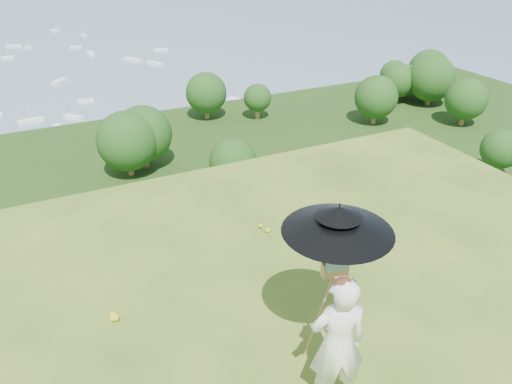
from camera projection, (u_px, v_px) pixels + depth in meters
forest_slope at (101, 335)px, 46.56m from camera, size 140.00×56.00×22.00m
shoreline_tier at (61, 207)px, 81.55m from camera, size 170.00×28.00×8.00m
bay_water at (10, 29)px, 211.29m from camera, size 700.00×700.00×0.00m
slope_trees at (76, 205)px, 39.94m from camera, size 110.00×50.00×6.00m
harbor_town at (53, 172)px, 78.48m from camera, size 110.00×22.00×5.00m
painter at (338, 343)px, 5.31m from camera, size 0.71×0.56×1.71m
field_easel at (331, 308)px, 5.88m from camera, size 0.74×0.74×1.60m
sun_umbrella at (337, 239)px, 5.45m from camera, size 1.41×1.41×0.89m
painter_cap at (344, 283)px, 4.93m from camera, size 0.27×0.30×0.10m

